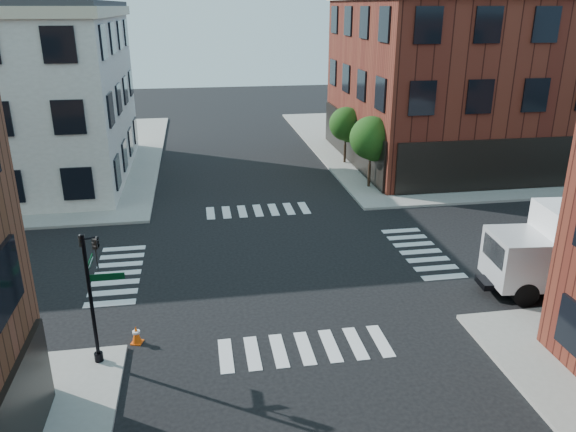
% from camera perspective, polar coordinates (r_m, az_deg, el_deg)
% --- Properties ---
extents(ground, '(120.00, 120.00, 0.00)m').
position_cam_1_polar(ground, '(25.77, -1.28, -4.71)').
color(ground, black).
rests_on(ground, ground).
extents(sidewalk_ne, '(30.00, 30.00, 0.15)m').
position_cam_1_polar(sidewalk_ne, '(51.49, 19.06, 7.19)').
color(sidewalk_ne, gray).
rests_on(sidewalk_ne, ground).
extents(building_ne, '(25.00, 16.00, 12.00)m').
position_cam_1_polar(building_ne, '(46.01, 22.29, 12.84)').
color(building_ne, '#4F1B13').
rests_on(building_ne, ground).
extents(tree_near, '(2.69, 2.69, 4.49)m').
position_cam_1_polar(tree_near, '(35.65, 8.53, 7.63)').
color(tree_near, black).
rests_on(tree_near, ground).
extents(tree_far, '(2.43, 2.43, 4.07)m').
position_cam_1_polar(tree_far, '(41.33, 5.98, 9.11)').
color(tree_far, black).
rests_on(tree_far, ground).
extents(signal_pole, '(1.29, 1.24, 4.60)m').
position_cam_1_polar(signal_pole, '(18.63, -19.26, -6.61)').
color(signal_pole, black).
rests_on(signal_pole, ground).
extents(traffic_cone, '(0.46, 0.46, 0.67)m').
position_cam_1_polar(traffic_cone, '(20.54, -15.15, -11.57)').
color(traffic_cone, '#FE570B').
rests_on(traffic_cone, ground).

